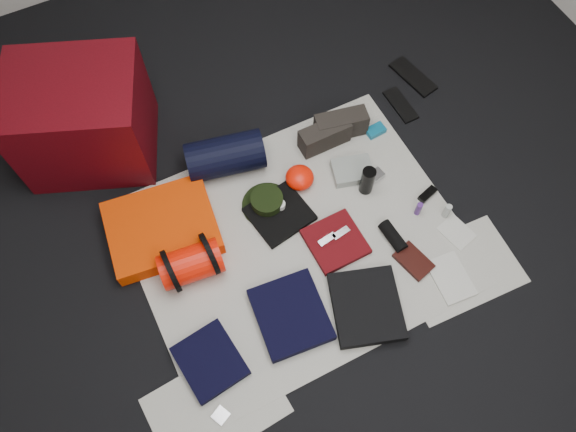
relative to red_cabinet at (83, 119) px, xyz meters
name	(u,v)px	position (x,y,z in m)	size (l,w,h in m)	color
floor	(298,242)	(0.73, -1.01, -0.28)	(4.50, 4.50, 0.02)	black
newspaper_mat	(298,241)	(0.73, -1.01, -0.27)	(1.60, 1.30, 0.01)	silver
newspaper_sheet_front_left	(216,405)	(0.03, -1.56, -0.27)	(0.58, 0.40, 0.00)	silver
newspaper_sheet_front_right	(459,269)	(1.38, -1.51, -0.27)	(0.58, 0.40, 0.00)	silver
red_cabinet	(83,119)	(0.00, 0.00, 0.00)	(0.65, 0.54, 0.54)	#52060C
sleeping_pad	(162,228)	(0.14, -0.65, -0.22)	(0.54, 0.44, 0.10)	#ED3C02
stuff_sack	(191,264)	(0.19, -0.92, -0.18)	(0.18, 0.18, 0.30)	#FB1704
sack_strap_left	(171,271)	(0.09, -0.92, -0.16)	(0.22, 0.22, 0.03)	black
sack_strap_right	(209,254)	(0.29, -0.92, -0.16)	(0.22, 0.22, 0.03)	black
navy_duffel	(225,156)	(0.59, -0.44, -0.16)	(0.21, 0.21, 0.41)	black
boonie_brim	(267,205)	(0.68, -0.75, -0.26)	(0.27, 0.27, 0.01)	black
boonie_crown	(267,201)	(0.68, -0.75, -0.22)	(0.17, 0.17, 0.07)	black
hiking_boot_left	(325,136)	(1.13, -0.54, -0.19)	(0.28, 0.11, 0.14)	black
hiking_boot_right	(341,125)	(1.25, -0.52, -0.19)	(0.29, 0.11, 0.14)	black
flip_flop_left	(401,105)	(1.66, -0.51, -0.26)	(0.09, 0.25, 0.01)	black
flip_flop_right	(413,77)	(1.84, -0.37, -0.26)	(0.11, 0.31, 0.02)	black
trousers_navy_a	(210,361)	(0.09, -1.37, -0.24)	(0.26, 0.30, 0.05)	black
trousers_navy_b	(291,315)	(0.52, -1.35, -0.24)	(0.32, 0.37, 0.06)	black
trousers_charcoal	(366,307)	(0.86, -1.47, -0.24)	(0.32, 0.36, 0.06)	black
black_tshirt	(280,214)	(0.71, -0.84, -0.25)	(0.29, 0.27, 0.03)	black
red_shirt	(335,242)	(0.90, -1.11, -0.25)	(0.27, 0.27, 0.04)	#58090D
orange_stuff_sack	(300,178)	(0.90, -0.71, -0.21)	(0.15, 0.15, 0.10)	#FB1704
first_aid_pouch	(352,171)	(1.18, -0.78, -0.24)	(0.21, 0.16, 0.05)	gray
water_bottle	(367,181)	(1.19, -0.90, -0.17)	(0.07, 0.07, 0.18)	black
speaker	(393,236)	(1.17, -1.22, -0.23)	(0.07, 0.07, 0.17)	black
compact_camera	(374,177)	(1.26, -0.87, -0.24)	(0.10, 0.06, 0.04)	#B9BABF
cyan_case	(375,130)	(1.43, -0.61, -0.25)	(0.11, 0.07, 0.03)	#0D5F82
toiletry_purple	(419,209)	(1.36, -1.15, -0.22)	(0.03, 0.03, 0.09)	#4C2476
toiletry_clear	(447,211)	(1.48, -1.23, -0.22)	(0.03, 0.03, 0.10)	#A6AAA6
paperback_book	(413,261)	(1.19, -1.37, -0.25)	(0.12, 0.19, 0.03)	black
map_booklet	(451,278)	(1.31, -1.53, -0.26)	(0.17, 0.25, 0.01)	beige
map_printout	(457,232)	(1.48, -1.34, -0.26)	(0.13, 0.17, 0.01)	beige
sunglasses	(427,194)	(1.47, -1.09, -0.25)	(0.11, 0.04, 0.03)	black
key_cluster	(221,415)	(0.04, -1.61, -0.26)	(0.06, 0.06, 0.01)	#B9BABF
tape_roll	(280,205)	(0.73, -0.81, -0.22)	(0.05, 0.05, 0.04)	white
energy_bar_a	(327,240)	(0.86, -1.09, -0.22)	(0.10, 0.04, 0.01)	#B9BABF
energy_bar_b	(341,233)	(0.94, -1.09, -0.22)	(0.10, 0.04, 0.01)	#B9BABF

